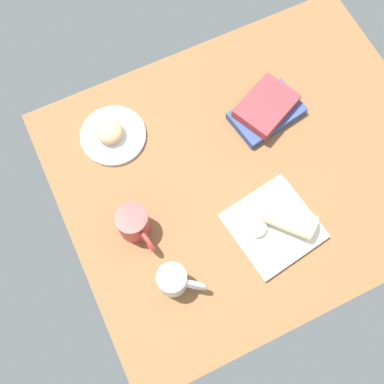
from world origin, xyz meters
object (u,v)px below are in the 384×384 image
object	(u,v)px
breakfast_wrap	(290,219)
coffee_mug	(134,224)
round_plate	(113,136)
square_plate	(273,226)
second_mug	(174,281)
book_stack	(266,110)
scone_pastry	(109,131)
sauce_cup	(257,228)

from	to	relation	value
breakfast_wrap	coffee_mug	size ratio (longest dim) A/B	0.96
round_plate	square_plate	size ratio (longest dim) A/B	0.87
round_plate	second_mug	bearing A→B (deg)	-92.17
book_stack	coffee_mug	xyz separation A→B (cm)	(-49.41, -16.06, 2.35)
scone_pastry	coffee_mug	world-z (taller)	coffee_mug
scone_pastry	sauce_cup	bearing A→B (deg)	-60.14
round_plate	sauce_cup	bearing A→B (deg)	-60.73
breakfast_wrap	book_stack	bearing A→B (deg)	30.39
round_plate	sauce_cup	xyz separation A→B (cm)	(24.55, -43.81, 2.05)
round_plate	sauce_cup	size ratio (longest dim) A/B	3.80
second_mug	round_plate	bearing A→B (deg)	87.83
square_plate	round_plate	bearing A→B (deg)	123.21
coffee_mug	breakfast_wrap	bearing A→B (deg)	-23.56
scone_pastry	second_mug	bearing A→B (deg)	-91.38
square_plate	breakfast_wrap	bearing A→B (deg)	-13.02
sauce_cup	breakfast_wrap	world-z (taller)	breakfast_wrap
sauce_cup	coffee_mug	size ratio (longest dim) A/B	0.36
coffee_mug	second_mug	bearing A→B (deg)	-79.59
round_plate	coffee_mug	xyz separation A→B (cm)	(-5.17, -29.06, 4.59)
round_plate	coffee_mug	size ratio (longest dim) A/B	1.38
breakfast_wrap	square_plate	bearing A→B (deg)	125.79
scone_pastry	second_mug	xyz separation A→B (cm)	(-1.15, -47.49, 1.20)
sauce_cup	book_stack	xyz separation A→B (cm)	(19.69, 30.81, 0.19)
sauce_cup	breakfast_wrap	size ratio (longest dim) A/B	0.38
round_plate	book_stack	distance (cm)	46.17
scone_pastry	book_stack	size ratio (longest dim) A/B	0.36
breakfast_wrap	second_mug	xyz separation A→B (cm)	(-35.10, -1.55, 0.20)
sauce_cup	second_mug	bearing A→B (deg)	-172.27
breakfast_wrap	round_plate	bearing A→B (deg)	84.82
scone_pastry	book_stack	distance (cm)	46.78
round_plate	scone_pastry	xyz separation A→B (cm)	(-0.65, 0.10, 3.30)
scone_pastry	breakfast_wrap	bearing A→B (deg)	-53.53
second_mug	sauce_cup	bearing A→B (deg)	7.73
sauce_cup	scone_pastry	bearing A→B (deg)	119.86
breakfast_wrap	second_mug	size ratio (longest dim) A/B	1.17
scone_pastry	sauce_cup	distance (cm)	50.65
book_stack	scone_pastry	bearing A→B (deg)	163.73
square_plate	second_mug	bearing A→B (deg)	-175.51
square_plate	coffee_mug	size ratio (longest dim) A/B	1.58
round_plate	book_stack	size ratio (longest dim) A/B	0.85
scone_pastry	sauce_cup	size ratio (longest dim) A/B	1.60
book_stack	coffee_mug	bearing A→B (deg)	-162.00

